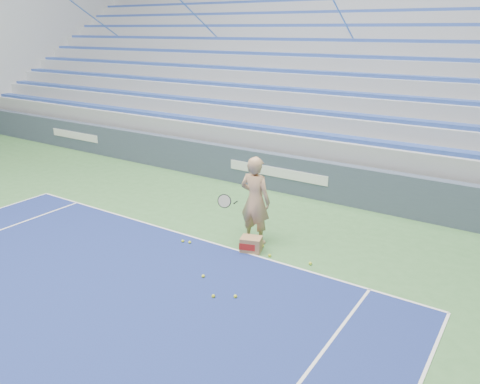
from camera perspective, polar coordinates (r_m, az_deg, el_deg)
name	(u,v)px	position (r m, az deg, el deg)	size (l,w,h in m)	color
sponsor_barrier	(279,173)	(13.75, 4.81, 2.37)	(30.00, 0.32, 1.10)	#3C485B
bleachers	(354,90)	(18.52, 13.71, 12.01)	(31.00, 9.15, 7.30)	#999DA2
tennis_player	(255,200)	(10.21, 1.84, -1.03)	(0.97, 0.86, 1.98)	tan
ball_box	(251,244)	(10.09, 1.36, -6.40)	(0.52, 0.45, 0.33)	#9A744A
tennis_ball_0	(235,296)	(8.53, -0.57, -12.61)	(0.07, 0.07, 0.07)	#C1D12A
tennis_ball_1	(310,263)	(9.70, 8.57, -8.61)	(0.07, 0.07, 0.07)	#C1D12A
tennis_ball_2	(213,296)	(8.55, -3.27, -12.56)	(0.07, 0.07, 0.07)	#C1D12A
tennis_ball_3	(203,276)	(9.17, -4.51, -10.20)	(0.07, 0.07, 0.07)	#C1D12A
tennis_ball_4	(270,255)	(9.93, 3.64, -7.73)	(0.07, 0.07, 0.07)	#C1D12A
tennis_ball_5	(262,246)	(10.33, 2.76, -6.57)	(0.07, 0.07, 0.07)	#C1D12A
tennis_ball_6	(183,241)	(10.62, -6.99, -5.97)	(0.07, 0.07, 0.07)	#C1D12A
tennis_ball_7	(190,242)	(10.54, -6.15, -6.12)	(0.07, 0.07, 0.07)	#C1D12A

